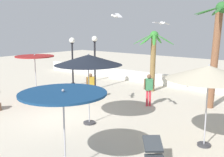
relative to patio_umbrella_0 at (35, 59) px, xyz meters
name	(u,v)px	position (x,y,z in m)	size (l,w,h in m)	color
ground_plane	(67,118)	(3.65, -0.93, -2.40)	(56.00, 56.00, 0.00)	beige
boundary_wall	(166,80)	(3.65, 8.35, -1.99)	(25.20, 0.30, 0.81)	silver
patio_umbrella_0	(35,59)	(0.00, 0.00, 0.00)	(2.11, 2.11, 2.66)	#333338
patio_umbrella_1	(209,73)	(9.62, 0.23, 0.21)	(2.87, 2.87, 2.90)	#333338
patio_umbrella_2	(88,60)	(4.92, -0.75, 0.37)	(2.84, 2.84, 3.05)	#333338
patio_umbrella_3	(63,99)	(7.22, -4.05, -0.23)	(2.42, 2.42, 2.45)	#333338
palm_tree_0	(153,53)	(3.78, 6.31, 0.11)	(2.58, 2.67, 3.91)	olive
palm_tree_1	(217,43)	(8.20, 5.00, 0.94)	(2.64, 2.65, 5.35)	brown
lamp_post_0	(95,56)	(0.47, 4.33, -0.16)	(0.37, 0.37, 3.58)	black
lamp_post_1	(72,55)	(-1.51, 4.12, -0.18)	(0.39, 0.39, 3.43)	black
guest_1	(149,87)	(5.44, 3.20, -1.36)	(0.40, 0.47, 1.71)	#D8333F
guest_2	(91,84)	(2.14, 2.20, -1.48)	(0.35, 0.53, 1.54)	gold
seagull_0	(116,16)	(6.21, -0.49, 2.14)	(1.01, 0.82, 0.19)	white
seagull_1	(162,23)	(5.68, 3.91, 1.94)	(0.38, 1.35, 0.16)	white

